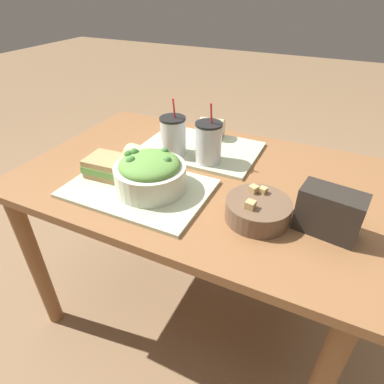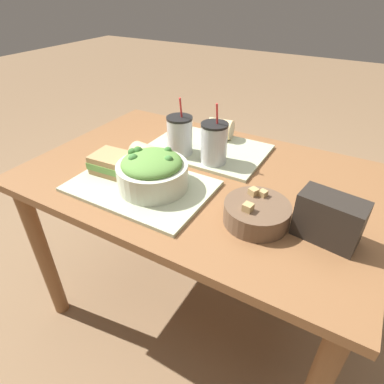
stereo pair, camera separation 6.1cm
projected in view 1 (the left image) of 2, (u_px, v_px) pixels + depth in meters
ground_plane at (195, 303)px, 1.53m from camera, size 12.00×12.00×0.00m
dining_table at (196, 198)px, 1.19m from camera, size 1.20×0.80×0.72m
tray_near at (139, 188)px, 1.03m from camera, size 0.45×0.31×0.01m
tray_far at (200, 148)px, 1.27m from camera, size 0.45×0.31×0.01m
salad_bowl at (150, 173)px, 0.99m from camera, size 0.22×0.22×0.12m
soup_bowl at (258, 209)px, 0.90m from camera, size 0.18×0.18×0.08m
sandwich_near at (108, 166)px, 1.08m from camera, size 0.15×0.12×0.06m
baguette_near at (144, 158)px, 1.10m from camera, size 0.14×0.09×0.08m
baguette_far at (212, 128)px, 1.33m from camera, size 0.11×0.09×0.08m
drink_cup_dark at (173, 137)px, 1.19m from camera, size 0.10×0.10×0.21m
drink_cup_red at (208, 144)px, 1.14m from camera, size 0.10×0.10×0.22m
chip_bag at (329, 212)px, 0.84m from camera, size 0.17×0.11×0.13m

